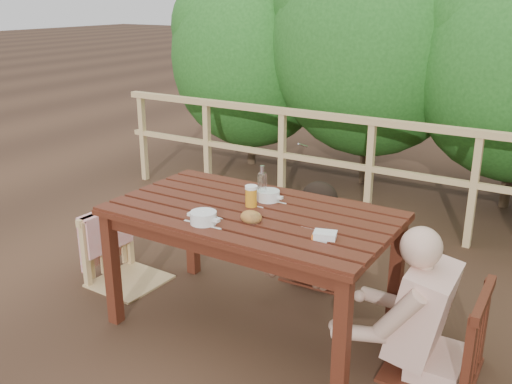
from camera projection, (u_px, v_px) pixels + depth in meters
The scene contains 16 objects.
ground at pixel (252, 326), 3.70m from camera, with size 60.00×60.00×0.00m, color #472E1E.
table at pixel (252, 271), 3.57m from camera, with size 1.70×0.96×0.79m, color #3E190E.
chair_left at pixel (125, 220), 4.10m from camera, with size 0.49×0.49×0.99m, color tan.
chair_far at pixel (326, 211), 4.20m from camera, with size 0.52×0.52×1.04m, color #3E190E.
chair_right at pixel (440, 289), 3.09m from camera, with size 0.52×0.52×1.04m, color #3E190E.
woman at pixel (327, 201), 4.19m from camera, with size 0.48×0.59×1.19m, color black, non-canonical shape.
diner_right at pixel (449, 260), 3.01m from camera, with size 0.57×0.70×1.40m, color #D7A593, non-canonical shape.
railing at pixel (369, 173), 5.15m from camera, with size 5.60×0.10×1.01m, color tan.
hedge_row at pixel (464, 9), 5.46m from camera, with size 6.60×1.60×3.80m, color #20541B, non-canonical shape.
soup_near at pixel (203, 219), 3.23m from camera, with size 0.25×0.25×0.08m, color white.
soup_far at pixel (268, 197), 3.59m from camera, with size 0.24×0.24×0.08m, color silver.
bread_roll at pixel (251, 217), 3.26m from camera, with size 0.13×0.10×0.08m, color #9B5F33.
beer_glass at pixel (251, 197), 3.48m from camera, with size 0.08×0.08×0.15m, color gold.
bottle at pixel (262, 185), 3.55m from camera, with size 0.06×0.06×0.24m, color white.
tumbler at pixel (255, 220), 3.23m from camera, with size 0.06×0.06×0.07m, color silver.
butter_tub at pixel (325, 236), 3.03m from camera, with size 0.12×0.09×0.05m, color white.
Camera 1 is at (1.71, -2.73, 2.02)m, focal length 40.21 mm.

